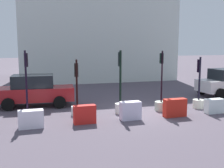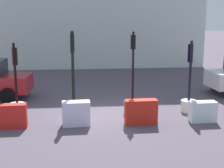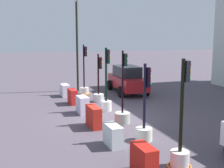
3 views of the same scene
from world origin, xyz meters
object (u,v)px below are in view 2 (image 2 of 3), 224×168
at_px(traffic_light_1, 17,100).
at_px(construction_barrier_1, 12,116).
at_px(traffic_light_2, 74,97).
at_px(traffic_light_4, 189,98).
at_px(construction_barrier_3, 141,112).
at_px(traffic_light_3, 133,100).
at_px(construction_barrier_2, 76,114).
at_px(construction_barrier_4, 203,112).

bearing_deg(traffic_light_1, construction_barrier_1, -86.46).
height_order(traffic_light_2, traffic_light_4, traffic_light_2).
bearing_deg(traffic_light_4, construction_barrier_3, -148.82).
bearing_deg(traffic_light_1, traffic_light_4, -2.44).
relative_size(traffic_light_3, traffic_light_4, 1.12).
distance_m(construction_barrier_1, construction_barrier_3, 4.55).
relative_size(traffic_light_1, construction_barrier_3, 2.43).
relative_size(construction_barrier_2, construction_barrier_4, 1.02).
bearing_deg(construction_barrier_3, traffic_light_4, 31.18).
distance_m(traffic_light_2, traffic_light_3, 2.34).
bearing_deg(traffic_light_4, traffic_light_1, 177.56).
xyz_separation_m(construction_barrier_1, construction_barrier_3, (4.55, -0.03, 0.03)).
relative_size(construction_barrier_2, construction_barrier_3, 0.85).
bearing_deg(construction_barrier_4, construction_barrier_2, 179.73).
height_order(traffic_light_3, construction_barrier_4, traffic_light_3).
relative_size(traffic_light_2, traffic_light_3, 1.01).
xyz_separation_m(traffic_light_2, construction_barrier_1, (-2.13, -1.35, -0.31)).
xyz_separation_m(traffic_light_1, construction_barrier_4, (6.97, -1.57, -0.20)).
distance_m(traffic_light_4, construction_barrier_2, 4.71).
distance_m(construction_barrier_3, construction_barrier_4, 2.32).
xyz_separation_m(construction_barrier_3, construction_barrier_4, (2.32, 0.05, -0.07)).
height_order(traffic_light_1, traffic_light_3, traffic_light_3).
bearing_deg(construction_barrier_2, construction_barrier_3, -1.86).
relative_size(traffic_light_2, construction_barrier_2, 3.29).
xyz_separation_m(traffic_light_3, construction_barrier_4, (2.41, -1.32, -0.14)).
bearing_deg(construction_barrier_1, construction_barrier_2, 1.12).
distance_m(traffic_light_1, traffic_light_2, 2.24).
distance_m(traffic_light_1, construction_barrier_4, 7.15).
height_order(traffic_light_3, construction_barrier_3, traffic_light_3).
bearing_deg(construction_barrier_3, traffic_light_3, 93.95).
height_order(construction_barrier_1, construction_barrier_4, construction_barrier_1).
bearing_deg(traffic_light_3, construction_barrier_4, -28.61).
distance_m(construction_barrier_1, construction_barrier_2, 2.23).
height_order(traffic_light_4, construction_barrier_2, traffic_light_4).
height_order(traffic_light_4, construction_barrier_3, traffic_light_4).
distance_m(traffic_light_1, traffic_light_4, 6.87).
height_order(traffic_light_1, construction_barrier_4, traffic_light_1).
bearing_deg(traffic_light_2, construction_barrier_3, -29.57).
bearing_deg(construction_barrier_2, traffic_light_1, 146.29).
height_order(traffic_light_4, construction_barrier_1, traffic_light_4).
bearing_deg(construction_barrier_2, construction_barrier_1, -178.88).
relative_size(traffic_light_1, construction_barrier_2, 2.85).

